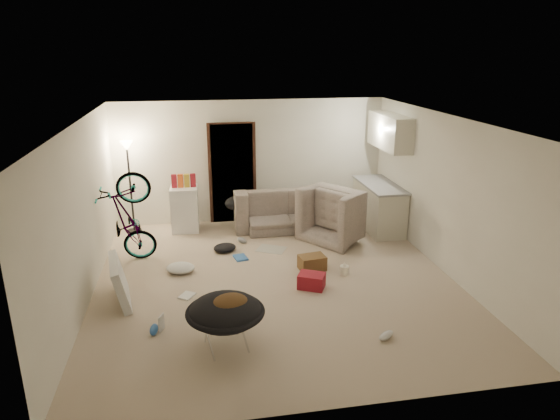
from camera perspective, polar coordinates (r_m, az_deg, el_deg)
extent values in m
cube|color=#C1AC94|center=(7.92, -0.48, -8.08)|extent=(5.50, 6.00, 0.02)
cube|color=white|center=(7.17, -0.53, 10.31)|extent=(5.50, 6.00, 0.02)
cube|color=white|center=(10.33, -3.31, 5.58)|extent=(5.50, 0.02, 2.50)
cube|color=white|center=(4.73, 5.69, -10.16)|extent=(5.50, 0.02, 2.50)
cube|color=white|center=(7.52, -21.72, -0.49)|extent=(0.02, 6.00, 2.50)
cube|color=white|center=(8.34, 18.54, 1.62)|extent=(0.02, 6.00, 2.50)
cube|color=black|center=(10.30, -5.47, 4.18)|extent=(0.85, 0.10, 2.04)
cube|color=#371D13|center=(10.28, -5.46, 4.14)|extent=(0.97, 0.04, 2.10)
cylinder|color=black|center=(10.33, -16.27, -2.27)|extent=(0.28, 0.28, 0.03)
cylinder|color=black|center=(10.08, -16.69, 2.18)|extent=(0.04, 0.04, 1.70)
cone|color=#FFE0A5|center=(9.89, -17.14, 7.03)|extent=(0.24, 0.24, 0.18)
cube|color=beige|center=(10.17, 11.21, 0.33)|extent=(0.60, 1.50, 0.88)
cube|color=gray|center=(10.04, 11.37, 2.83)|extent=(0.64, 1.54, 0.04)
cube|color=beige|center=(9.87, 12.46, 8.74)|extent=(0.38, 1.40, 0.65)
imported|color=#3B433B|center=(10.14, 0.66, -0.15)|extent=(2.13, 0.87, 0.62)
imported|color=#3B433B|center=(9.62, 7.16, -0.91)|extent=(1.49, 1.52, 0.74)
imported|color=black|center=(8.76, -16.80, -3.12)|extent=(1.64, 0.73, 0.94)
imported|color=maroon|center=(6.73, -13.62, -13.51)|extent=(0.26, 0.23, 0.02)
cube|color=white|center=(10.03, -10.82, 0.13)|extent=(0.54, 0.54, 0.89)
cube|color=maroon|center=(9.88, -12.00, 3.14)|extent=(0.11, 0.08, 0.30)
cube|color=#DB551B|center=(9.88, -11.30, 3.18)|extent=(0.11, 0.08, 0.30)
cube|color=gold|center=(9.87, -10.61, 3.22)|extent=(0.11, 0.08, 0.30)
cube|color=maroon|center=(9.87, -9.91, 3.26)|extent=(0.11, 0.08, 0.30)
cylinder|color=silver|center=(6.22, -6.19, -13.63)|extent=(0.63, 0.63, 0.44)
ellipsoid|color=black|center=(6.09, -6.27, -11.48)|extent=(0.88, 0.88, 0.37)
torus|color=black|center=(6.09, -6.27, -11.48)|extent=(0.95, 0.95, 0.07)
ellipsoid|color=#4D331A|center=(6.01, -5.81, -10.67)|extent=(0.61, 0.57, 0.22)
ellipsoid|color=black|center=(9.94, -4.72, 0.81)|extent=(0.65, 0.57, 0.28)
cube|color=silver|center=(7.52, -17.83, -7.77)|extent=(0.40, 0.97, 0.63)
cube|color=brown|center=(8.24, 3.68, -6.02)|extent=(0.45, 0.35, 0.24)
cube|color=maroon|center=(7.65, 3.62, -8.09)|extent=(0.47, 0.43, 0.22)
cylinder|color=white|center=(8.14, 7.36, -6.82)|extent=(0.14, 0.14, 0.14)
cone|color=white|center=(8.10, 7.38, -6.16)|extent=(0.08, 0.08, 0.06)
cube|color=#B0ADA3|center=(9.06, -0.99, -4.49)|extent=(0.62, 0.57, 0.01)
cube|color=#3266B6|center=(8.71, -4.54, -5.44)|extent=(0.26, 0.32, 0.03)
cube|color=silver|center=(7.55, -10.58, -9.60)|extent=(0.28, 0.30, 0.02)
ellipsoid|color=slate|center=(9.36, -4.37, -3.48)|extent=(0.22, 0.29, 0.10)
ellipsoid|color=#3266B6|center=(6.75, -14.21, -13.10)|extent=(0.12, 0.26, 0.09)
ellipsoid|color=white|center=(6.57, 12.05, -13.84)|extent=(0.27, 0.23, 0.10)
ellipsoid|color=black|center=(9.02, -6.33, -4.30)|extent=(0.52, 0.49, 0.12)
ellipsoid|color=silver|center=(8.31, -11.32, -6.51)|extent=(0.55, 0.50, 0.14)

